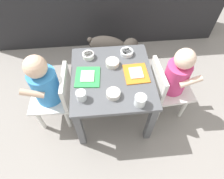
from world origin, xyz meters
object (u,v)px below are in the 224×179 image
Objects in this scene: veggie_bowl_far at (127,52)px; veggie_bowl_near at (112,63)px; dog at (112,47)px; water_cup_left at (140,101)px; seated_child_left at (47,85)px; food_tray_left at (88,77)px; water_cup_right at (81,96)px; food_tray_right at (136,73)px; cereal_bowl_left_side at (113,94)px; seated_child_right at (174,77)px; dining_table at (112,83)px; cereal_bowl_right_side at (88,55)px.

veggie_bowl_near is at bearing -138.78° from veggie_bowl_far.
dog is 0.80m from water_cup_left.
seated_child_left is 9.44× the size of water_cup_left.
water_cup_right reaches higher than food_tray_left.
veggie_bowl_far is (-0.04, 0.19, 0.01)m from food_tray_right.
food_tray_right is at bearing 43.52° from cereal_bowl_left_side.
dog is 0.77m from water_cup_right.
food_tray_right is (-0.27, 0.01, 0.06)m from seated_child_right.
seated_child_left is at bearing -131.91° from dog.
seated_child_right is at bearing -14.45° from veggie_bowl_near.
seated_child_left is at bearing -159.66° from veggie_bowl_far.
seated_child_right reaches higher than veggie_bowl_near.
veggie_bowl_far is at bearing -77.96° from dog.
food_tray_left and food_tray_right have the same top height.
seated_child_right is at bearing -1.66° from dining_table.
veggie_bowl_near reaches higher than cereal_bowl_right_side.
food_tray_left is at bearing -150.50° from veggie_bowl_near.
veggie_bowl_near and cereal_bowl_left_side have the same top height.
water_cup_left is 0.81× the size of cereal_bowl_left_side.
cereal_bowl_right_side is (-0.20, -0.34, 0.24)m from dog.
food_tray_left is 0.19m from cereal_bowl_right_side.
cereal_bowl_right_side is at bearing 149.05° from food_tray_right.
water_cup_right is 0.76× the size of cereal_bowl_right_side.
cereal_bowl_left_side is (0.19, 0.00, -0.01)m from water_cup_right.
cereal_bowl_right_side is at bearing -178.08° from veggie_bowl_far.
water_cup_right is at bearing -103.06° from food_tray_left.
veggie_bowl_far reaches higher than food_tray_right.
dog is at bearing 124.98° from seated_child_right.
food_tray_right is (0.59, 0.01, 0.04)m from seated_child_left.
food_tray_left is 2.01× the size of veggie_bowl_near.
veggie_bowl_near reaches higher than dog.
food_tray_right is (0.16, -0.00, 0.08)m from dining_table.
water_cup_right is 0.68× the size of veggie_bowl_near.
veggie_bowl_far is 1.00× the size of veggie_bowl_near.
water_cup_left is 0.17m from cereal_bowl_left_side.
food_tray_right is at bearing 24.49° from water_cup_right.
food_tray_left is 0.32m from food_tray_right.
food_tray_right is at bearing -78.56° from dog.
cereal_bowl_left_side is (-0.02, -0.25, -0.00)m from veggie_bowl_near.
cereal_bowl_left_side is at bearing -136.48° from food_tray_right.
dining_table is 8.23× the size of water_cup_left.
veggie_bowl_near is at bearing 165.55° from seated_child_right.
seated_child_right is (0.43, -0.01, 0.03)m from dining_table.
cereal_bowl_left_side is at bearing -67.30° from cereal_bowl_right_side.
dog is 2.64× the size of food_tray_right.
veggie_bowl_far reaches higher than dog.
dog is at bearing 85.07° from cereal_bowl_left_side.
dog is 0.46m from cereal_bowl_right_side.
veggie_bowl_near is (-0.11, -0.10, 0.00)m from veggie_bowl_far.
cereal_bowl_left_side is (-0.15, 0.07, -0.01)m from water_cup_left.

